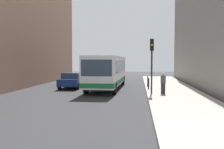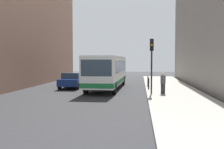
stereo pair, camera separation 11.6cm
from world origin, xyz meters
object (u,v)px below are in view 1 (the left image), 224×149
at_px(traffic_light, 152,56).
at_px(pedestrian_near_signal, 163,83).
at_px(car_beside_bus, 72,80).
at_px(bollard_mid, 148,81).
at_px(bollard_near, 149,83).
at_px(bus, 107,70).

xyz_separation_m(traffic_light, pedestrian_near_signal, (0.85, -0.11, -2.07)).
height_order(car_beside_bus, pedestrian_near_signal, pedestrian_near_signal).
height_order(car_beside_bus, bollard_mid, car_beside_bus).
bearing_deg(bollard_mid, bollard_near, -90.00).
distance_m(bus, traffic_light, 5.93).
distance_m(car_beside_bus, traffic_light, 8.98).
distance_m(bollard_near, bollard_mid, 2.35).
bearing_deg(bollard_near, bollard_mid, 90.00).
xyz_separation_m(bollard_near, pedestrian_near_signal, (0.95, -3.35, 0.31)).
distance_m(traffic_light, bollard_mid, 6.08).
distance_m(traffic_light, bollard_near, 4.02).
bearing_deg(pedestrian_near_signal, bollard_near, 13.56).
relative_size(bollard_near, bollard_mid, 1.00).
xyz_separation_m(bollard_mid, pedestrian_near_signal, (0.95, -5.70, 0.31)).
relative_size(car_beside_bus, pedestrian_near_signal, 2.81).
bearing_deg(car_beside_bus, bus, 171.63).
distance_m(bollard_near, pedestrian_near_signal, 3.49).
height_order(bollard_mid, pedestrian_near_signal, pedestrian_near_signal).
relative_size(car_beside_bus, traffic_light, 1.08).
relative_size(traffic_light, pedestrian_near_signal, 2.60).
bearing_deg(traffic_light, bollard_near, 91.77).
xyz_separation_m(bus, car_beside_bus, (-3.43, 0.43, -0.94)).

